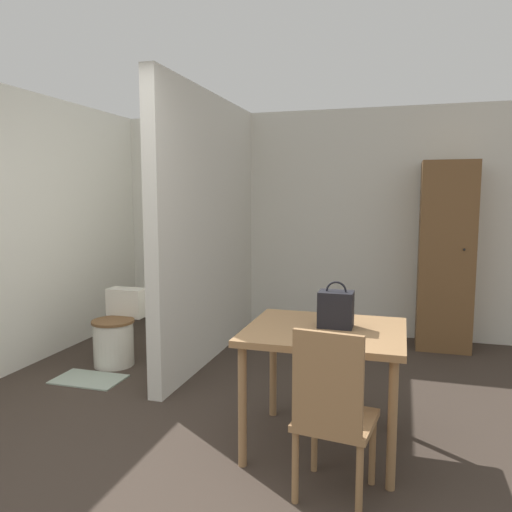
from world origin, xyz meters
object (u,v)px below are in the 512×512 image
object	(u,v)px
toilet	(117,333)
wooden_cabinet	(446,256)
wooden_chair	(332,412)
handbag	(336,309)
dining_table	(325,343)

from	to	relation	value
toilet	wooden_cabinet	distance (m)	3.33
toilet	wooden_cabinet	size ratio (longest dim) A/B	0.35
wooden_chair	toilet	world-z (taller)	wooden_chair
handbag	wooden_cabinet	world-z (taller)	wooden_cabinet
dining_table	wooden_chair	distance (m)	0.59
dining_table	wooden_cabinet	distance (m)	2.57
dining_table	handbag	bearing A→B (deg)	42.10
dining_table	wooden_cabinet	xyz separation A→B (m)	(0.86, 2.41, 0.28)
toilet	wooden_chair	bearing A→B (deg)	-35.16
wooden_cabinet	handbag	bearing A→B (deg)	-108.85
dining_table	wooden_cabinet	world-z (taller)	wooden_cabinet
handbag	dining_table	bearing A→B (deg)	-137.90
dining_table	wooden_chair	world-z (taller)	wooden_chair
dining_table	handbag	world-z (taller)	handbag
handbag	wooden_chair	bearing A→B (deg)	-83.54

